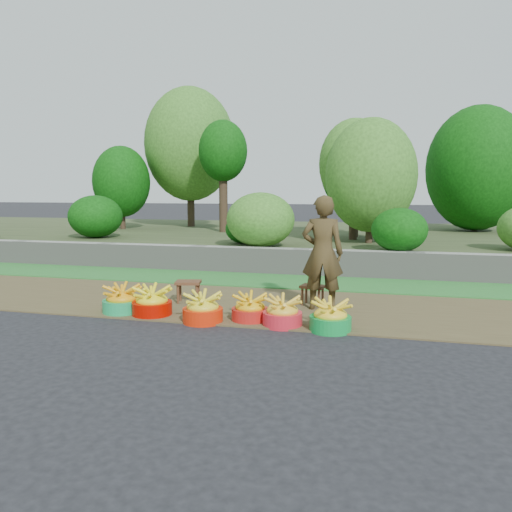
% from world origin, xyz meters
% --- Properties ---
extents(ground_plane, '(120.00, 120.00, 0.00)m').
position_xyz_m(ground_plane, '(0.00, 0.00, 0.00)').
color(ground_plane, black).
rests_on(ground_plane, ground).
extents(dirt_shoulder, '(80.00, 2.50, 0.02)m').
position_xyz_m(dirt_shoulder, '(0.00, 1.25, 0.01)').
color(dirt_shoulder, brown).
rests_on(dirt_shoulder, ground).
extents(grass_verge, '(80.00, 1.50, 0.04)m').
position_xyz_m(grass_verge, '(0.00, 3.25, 0.02)').
color(grass_verge, '#2A742D').
rests_on(grass_verge, ground).
extents(retaining_wall, '(80.00, 0.35, 0.55)m').
position_xyz_m(retaining_wall, '(0.00, 4.10, 0.28)').
color(retaining_wall, gray).
rests_on(retaining_wall, ground).
extents(earth_bank, '(80.00, 10.00, 0.50)m').
position_xyz_m(earth_bank, '(0.00, 9.00, 0.25)').
color(earth_bank, '#3A4726').
rests_on(earth_bank, ground).
extents(vegetation, '(32.61, 8.32, 4.71)m').
position_xyz_m(vegetation, '(-2.22, 7.97, 2.46)').
color(vegetation, '#35271A').
rests_on(vegetation, earth_bank).
extents(basin_a, '(0.54, 0.54, 0.40)m').
position_xyz_m(basin_a, '(-1.94, 0.32, 0.18)').
color(basin_a, '#1A9C54').
rests_on(basin_a, ground).
extents(basin_b, '(0.55, 0.55, 0.41)m').
position_xyz_m(basin_b, '(-1.47, 0.29, 0.18)').
color(basin_b, '#A70A00').
rests_on(basin_b, ground).
extents(basin_c, '(0.53, 0.53, 0.40)m').
position_xyz_m(basin_c, '(-0.66, 0.14, 0.18)').
color(basin_c, red).
rests_on(basin_c, ground).
extents(basin_d, '(0.49, 0.49, 0.37)m').
position_xyz_m(basin_d, '(-0.07, 0.34, 0.16)').
color(basin_d, red).
rests_on(basin_d, ground).
extents(basin_e, '(0.51, 0.51, 0.38)m').
position_xyz_m(basin_e, '(0.39, 0.22, 0.17)').
color(basin_e, red).
rests_on(basin_e, ground).
extents(basin_f, '(0.52, 0.52, 0.38)m').
position_xyz_m(basin_f, '(1.01, 0.14, 0.17)').
color(basin_f, '#0E8D38').
rests_on(basin_f, ground).
extents(stool_left, '(0.43, 0.36, 0.33)m').
position_xyz_m(stool_left, '(-1.27, 1.13, 0.28)').
color(stool_left, '#51301D').
rests_on(stool_left, dirt_shoulder).
extents(stool_right, '(0.38, 0.32, 0.30)m').
position_xyz_m(stool_right, '(0.61, 1.42, 0.26)').
color(stool_right, '#51301D').
rests_on(stool_right, dirt_shoulder).
extents(vendor_woman, '(0.63, 0.44, 1.64)m').
position_xyz_m(vendor_woman, '(0.77, 1.20, 0.84)').
color(vendor_woman, black).
rests_on(vendor_woman, dirt_shoulder).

